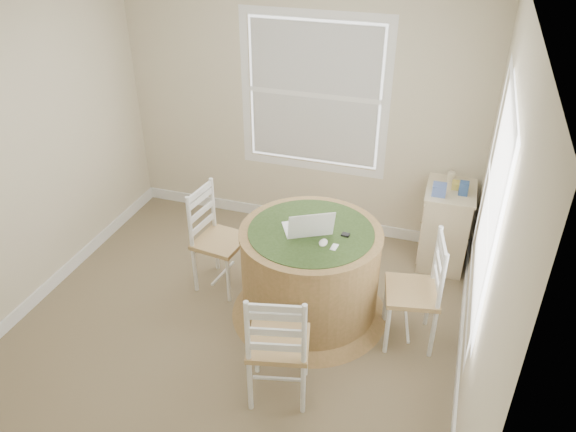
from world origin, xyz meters
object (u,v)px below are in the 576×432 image
(chair_right, at_px, (412,292))
(laptop, at_px, (308,228))
(chair_near, at_px, (279,342))
(chair_left, at_px, (220,241))
(corner_chest, at_px, (445,225))
(round_table, at_px, (310,270))

(chair_right, bearing_deg, laptop, -104.36)
(laptop, bearing_deg, chair_near, 64.79)
(chair_left, distance_m, chair_right, 1.71)
(chair_near, distance_m, chair_right, 1.17)
(chair_right, height_order, laptop, laptop)
(laptop, height_order, corner_chest, laptop)
(round_table, bearing_deg, laptop, -148.85)
(chair_left, relative_size, corner_chest, 1.19)
(chair_near, bearing_deg, corner_chest, -128.92)
(chair_left, xyz_separation_m, laptop, (0.83, -0.14, 0.38))
(chair_left, height_order, chair_near, same)
(chair_near, relative_size, laptop, 2.03)
(round_table, xyz_separation_m, laptop, (-0.02, -0.01, 0.41))
(corner_chest, bearing_deg, laptop, -132.93)
(chair_right, height_order, corner_chest, chair_right)
(round_table, xyz_separation_m, corner_chest, (1.01, 1.13, -0.05))
(chair_left, xyz_separation_m, chair_right, (1.70, -0.19, 0.00))
(chair_right, distance_m, laptop, 0.95)
(chair_near, relative_size, corner_chest, 1.19)
(chair_near, xyz_separation_m, corner_chest, (0.98, 2.03, -0.08))
(chair_near, xyz_separation_m, chair_right, (0.81, 0.84, 0.00))
(round_table, bearing_deg, corner_chest, 53.91)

